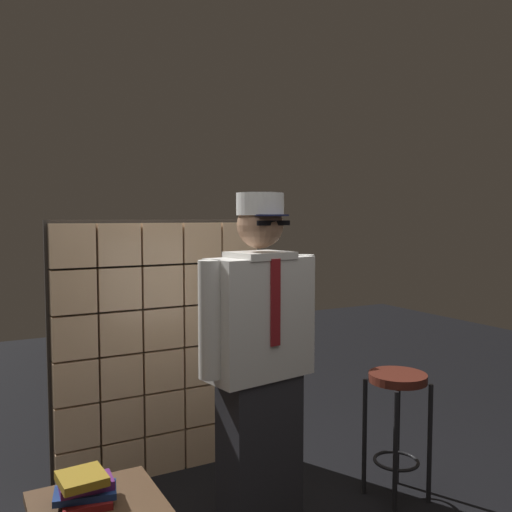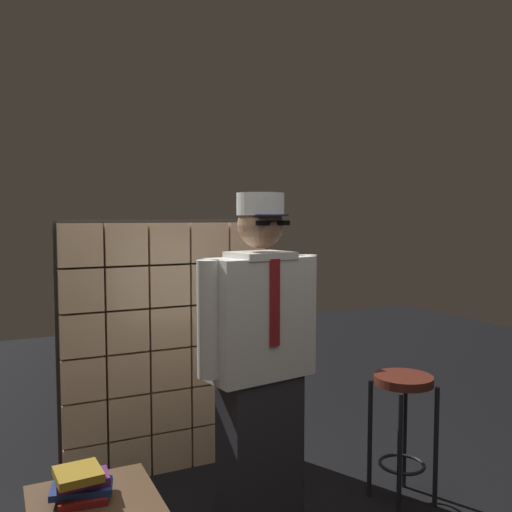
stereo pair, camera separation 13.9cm
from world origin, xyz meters
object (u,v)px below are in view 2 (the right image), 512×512
object	(u,v)px
standing_person	(260,363)
bar_stool	(403,408)
coffee_mug	(76,489)
book_stack	(81,484)

from	to	relation	value
standing_person	bar_stool	distance (m)	0.99
standing_person	bar_stool	size ratio (longest dim) A/B	2.37
standing_person	coffee_mug	xyz separation A→B (m)	(-0.93, -0.15, -0.39)
standing_person	book_stack	size ratio (longest dim) A/B	6.59
bar_stool	coffee_mug	world-z (taller)	bar_stool
bar_stool	book_stack	world-z (taller)	bar_stool
bar_stool	book_stack	size ratio (longest dim) A/B	2.78
book_stack	coffee_mug	world-z (taller)	book_stack
bar_stool	coffee_mug	distance (m)	1.85
standing_person	book_stack	distance (m)	0.99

